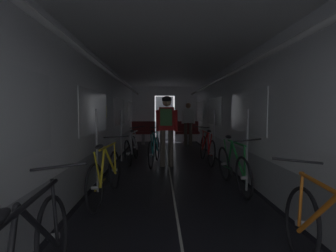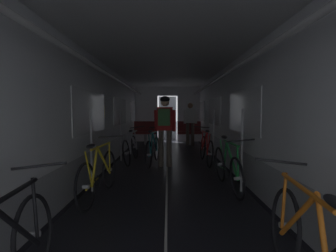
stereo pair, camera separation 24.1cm
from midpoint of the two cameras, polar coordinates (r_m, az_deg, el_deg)
train_car_shell at (r=5.65m, az=1.20°, el=6.83°), size 3.14×12.34×2.57m
bench_seat_far_left at (r=10.18m, az=-4.34°, el=-1.04°), size 0.98×0.51×0.95m
bench_seat_far_right at (r=10.20m, az=5.80°, el=-1.04°), size 0.98×0.51×0.95m
bicycle_red at (r=6.56m, az=9.99°, el=-5.21°), size 0.44×1.69×0.95m
bicycle_green at (r=4.51m, az=15.26°, el=-9.25°), size 0.44×1.69×0.95m
bicycle_yellow at (r=4.04m, az=-13.72°, el=-10.71°), size 0.44×1.69×0.94m
bicycle_silver at (r=6.66m, az=-7.27°, el=-5.08°), size 0.45×1.69×0.96m
person_cyclist_aisle at (r=6.02m, az=0.62°, el=0.66°), size 0.55×0.41×1.73m
bicycle_teal_in_aisle at (r=6.35m, az=-2.19°, el=-5.43°), size 0.45×1.68×0.94m
person_standing_near_bench at (r=9.80m, az=6.04°, el=1.16°), size 0.53×0.23×1.69m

